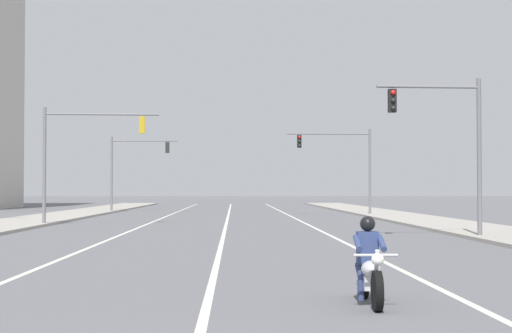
{
  "coord_description": "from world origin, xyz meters",
  "views": [
    {
      "loc": [
        0.38,
        -6.99,
        1.92
      ],
      "look_at": [
        1.05,
        18.52,
        2.63
      ],
      "focal_mm": 56.82,
      "sensor_mm": 36.0,
      "label": 1
    }
  ],
  "objects_px": {
    "traffic_signal_near_right": "(450,134)",
    "traffic_signal_near_left": "(79,146)",
    "motorcycle_with_rider": "(369,269)",
    "traffic_signal_mid_right": "(345,157)",
    "traffic_signal_mid_left": "(131,162)"
  },
  "relations": [
    {
      "from": "traffic_signal_mid_left",
      "to": "motorcycle_with_rider",
      "type": "bearing_deg",
      "value": -78.54
    },
    {
      "from": "motorcycle_with_rider",
      "to": "traffic_signal_mid_left",
      "type": "bearing_deg",
      "value": 101.46
    },
    {
      "from": "traffic_signal_mid_left",
      "to": "traffic_signal_near_right",
      "type": "bearing_deg",
      "value": -64.68
    },
    {
      "from": "traffic_signal_near_left",
      "to": "traffic_signal_mid_left",
      "type": "relative_size",
      "value": 1.0
    },
    {
      "from": "traffic_signal_mid_right",
      "to": "traffic_signal_near_left",
      "type": "bearing_deg",
      "value": -137.1
    },
    {
      "from": "traffic_signal_near_left",
      "to": "traffic_signal_near_right",
      "type": "bearing_deg",
      "value": -35.47
    },
    {
      "from": "traffic_signal_near_left",
      "to": "motorcycle_with_rider",
      "type": "bearing_deg",
      "value": -70.34
    },
    {
      "from": "traffic_signal_mid_right",
      "to": "traffic_signal_mid_left",
      "type": "bearing_deg",
      "value": 151.73
    },
    {
      "from": "traffic_signal_near_left",
      "to": "traffic_signal_mid_right",
      "type": "distance_m",
      "value": 21.98
    },
    {
      "from": "traffic_signal_near_left",
      "to": "traffic_signal_mid_left",
      "type": "xyz_separation_m",
      "value": [
        -0.31,
        23.78,
        -0.03
      ]
    },
    {
      "from": "traffic_signal_near_right",
      "to": "motorcycle_with_rider",
      "type": "bearing_deg",
      "value": -109.17
    },
    {
      "from": "traffic_signal_near_right",
      "to": "traffic_signal_near_left",
      "type": "bearing_deg",
      "value": 144.53
    },
    {
      "from": "traffic_signal_near_right",
      "to": "traffic_signal_mid_left",
      "type": "distance_m",
      "value": 39.32
    },
    {
      "from": "traffic_signal_mid_right",
      "to": "traffic_signal_mid_left",
      "type": "distance_m",
      "value": 18.63
    },
    {
      "from": "traffic_signal_near_right",
      "to": "traffic_signal_mid_left",
      "type": "height_order",
      "value": "same"
    }
  ]
}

